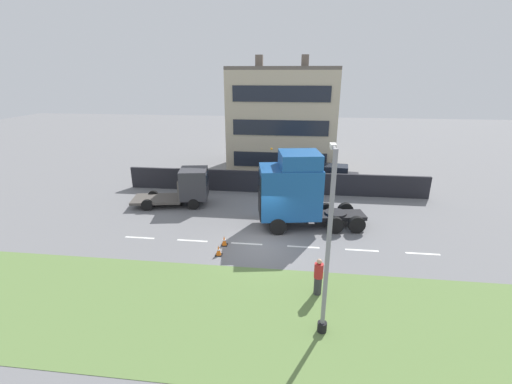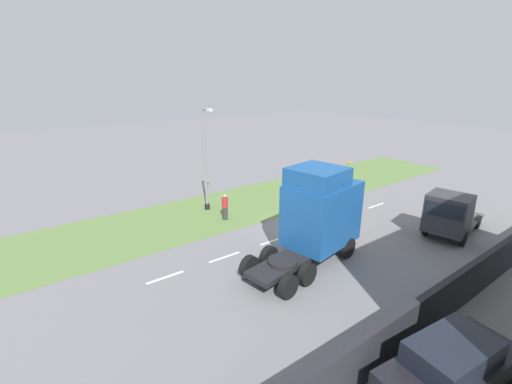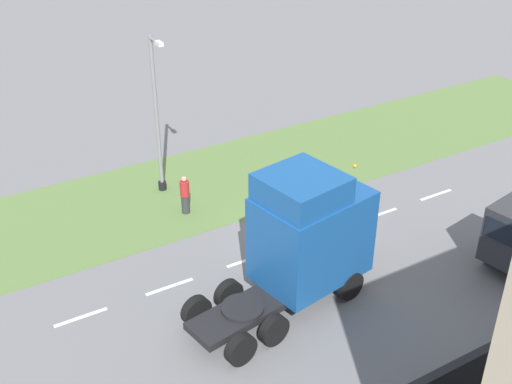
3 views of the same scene
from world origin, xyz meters
The scene contains 11 objects.
ground_plane centered at (0.00, 0.00, 0.00)m, with size 120.00×120.00×0.00m, color slate.
grass_verge centered at (-6.00, 0.00, 0.01)m, with size 7.00×44.00×0.01m.
lane_markings centered at (0.00, -0.70, 0.00)m, with size 0.16×17.80×0.00m.
boundary_wall centered at (9.00, 0.00, 0.87)m, with size 0.25×24.00×1.75m.
lorry_cab centered at (2.74, -1.66, 2.39)m, with size 3.57×6.89×4.91m.
flatbed_truck centered at (5.57, 6.02, 1.42)m, with size 3.03×5.73×2.71m.
parked_car centered at (10.74, -4.64, 0.97)m, with size 2.30×4.74×1.98m.
lamp_post centered at (-6.52, -2.92, 3.19)m, with size 1.30×0.35×7.00m.
pedestrian centered at (-4.25, -2.87, 0.85)m, with size 0.39×0.39×1.74m.
traffic_cone_lead centered at (-0.32, 2.13, 0.28)m, with size 0.36×0.36×0.58m.
traffic_cone_trailing centered at (-1.46, 2.20, 0.28)m, with size 0.36×0.36×0.58m.
Camera 2 is at (13.58, -13.45, 8.69)m, focal length 24.00 mm.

